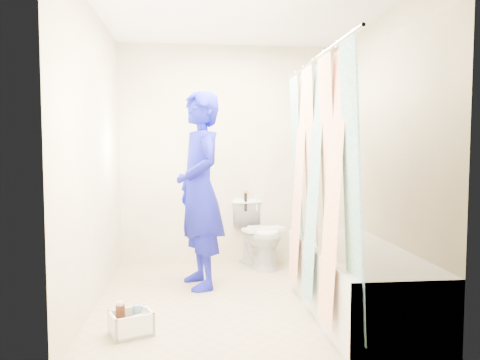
{
  "coord_description": "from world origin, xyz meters",
  "views": [
    {
      "loc": [
        -0.4,
        -3.88,
        1.28
      ],
      "look_at": [
        0.03,
        0.46,
        0.98
      ],
      "focal_mm": 35.0,
      "sensor_mm": 36.0,
      "label": 1
    }
  ],
  "objects": [
    {
      "name": "tank_internals",
      "position": [
        0.2,
        1.25,
        0.7
      ],
      "size": [
        0.17,
        0.08,
        0.23
      ],
      "color": "black",
      "rests_on": "toilet"
    },
    {
      "name": "plumber",
      "position": [
        -0.35,
        0.39,
        0.9
      ],
      "size": [
        0.6,
        0.75,
        1.79
      ],
      "primitive_type": "imported",
      "rotation": [
        0.0,
        0.0,
        -1.28
      ],
      "color": "navy",
      "rests_on": "ground"
    },
    {
      "name": "toilet",
      "position": [
        0.3,
        1.08,
        0.35
      ],
      "size": [
        0.59,
        0.78,
        0.71
      ],
      "primitive_type": "imported",
      "rotation": [
        0.0,
        0.0,
        0.31
      ],
      "color": "white",
      "rests_on": "ground"
    },
    {
      "name": "bathtub",
      "position": [
        0.85,
        -0.43,
        0.27
      ],
      "size": [
        0.7,
        1.75,
        0.5
      ],
      "color": "silver",
      "rests_on": "ground"
    },
    {
      "name": "cleaning_caddy",
      "position": [
        -0.83,
        -0.7,
        0.08
      ],
      "size": [
        0.33,
        0.3,
        0.21
      ],
      "rotation": [
        0.0,
        0.0,
        0.4
      ],
      "color": "white",
      "rests_on": "ground"
    },
    {
      "name": "ceiling",
      "position": [
        0.0,
        0.0,
        2.4
      ],
      "size": [
        2.4,
        2.6,
        0.02
      ],
      "primitive_type": "cube",
      "color": "white",
      "rests_on": "wall_back"
    },
    {
      "name": "shower_curtain",
      "position": [
        0.52,
        -0.43,
        1.02
      ],
      "size": [
        0.06,
        1.75,
        1.8
      ],
      "primitive_type": "cube",
      "color": "white",
      "rests_on": "curtain_rod"
    },
    {
      "name": "floor",
      "position": [
        0.0,
        0.0,
        0.0
      ],
      "size": [
        2.6,
        2.6,
        0.0
      ],
      "primitive_type": "plane",
      "color": "tan",
      "rests_on": "ground"
    },
    {
      "name": "curtain_rod",
      "position": [
        0.52,
        -0.43,
        1.95
      ],
      "size": [
        0.02,
        1.9,
        0.02
      ],
      "primitive_type": "cylinder",
      "rotation": [
        1.57,
        0.0,
        0.0
      ],
      "color": "silver",
      "rests_on": "wall_back"
    },
    {
      "name": "wall_front",
      "position": [
        0.0,
        -1.3,
        1.2
      ],
      "size": [
        2.4,
        0.02,
        2.4
      ],
      "primitive_type": "cube",
      "color": "beige",
      "rests_on": "ground"
    },
    {
      "name": "tank_lid",
      "position": [
        0.33,
        0.97,
        0.42
      ],
      "size": [
        0.47,
        0.31,
        0.03
      ],
      "primitive_type": "cube",
      "rotation": [
        0.0,
        0.0,
        0.31
      ],
      "color": "white",
      "rests_on": "toilet"
    },
    {
      "name": "wall_right",
      "position": [
        1.2,
        0.0,
        1.2
      ],
      "size": [
        0.02,
        2.6,
        2.4
      ],
      "primitive_type": "cube",
      "color": "beige",
      "rests_on": "ground"
    },
    {
      "name": "wall_left",
      "position": [
        -1.2,
        0.0,
        1.2
      ],
      "size": [
        0.02,
        2.6,
        2.4
      ],
      "primitive_type": "cube",
      "color": "beige",
      "rests_on": "ground"
    },
    {
      "name": "wall_back",
      "position": [
        0.0,
        1.3,
        1.2
      ],
      "size": [
        2.4,
        0.02,
        2.4
      ],
      "primitive_type": "cube",
      "color": "beige",
      "rests_on": "ground"
    }
  ]
}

